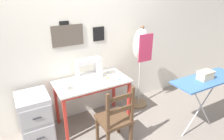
# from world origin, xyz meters

# --- Properties ---
(ground_plane) EXTENTS (14.00, 14.00, 0.00)m
(ground_plane) POSITION_xyz_m (0.00, 0.00, 0.00)
(ground_plane) COLOR gray
(wall_back) EXTENTS (10.00, 0.07, 2.55)m
(wall_back) POSITION_xyz_m (-0.00, 0.62, 1.28)
(wall_back) COLOR silver
(wall_back) RESTS_ON ground_plane
(sewing_table) EXTENTS (1.08, 0.56, 0.72)m
(sewing_table) POSITION_xyz_m (0.00, 0.26, 0.63)
(sewing_table) COLOR silver
(sewing_table) RESTS_ON ground_plane
(sewing_machine) EXTENTS (0.40, 0.16, 0.34)m
(sewing_machine) POSITION_xyz_m (0.02, 0.38, 0.87)
(sewing_machine) COLOR white
(sewing_machine) RESTS_ON sewing_table
(fabric_bowl) EXTENTS (0.12, 0.12, 0.06)m
(fabric_bowl) POSITION_xyz_m (-0.41, 0.22, 0.75)
(fabric_bowl) COLOR silver
(fabric_bowl) RESTS_ON sewing_table
(scissors) EXTENTS (0.13, 0.07, 0.01)m
(scissors) POSITION_xyz_m (0.40, 0.12, 0.73)
(scissors) COLOR silver
(scissors) RESTS_ON sewing_table
(thread_spool_near_machine) EXTENTS (0.04, 0.04, 0.04)m
(thread_spool_near_machine) POSITION_xyz_m (0.24, 0.24, 0.74)
(thread_spool_near_machine) COLOR orange
(thread_spool_near_machine) RESTS_ON sewing_table
(thread_spool_mid_table) EXTENTS (0.04, 0.04, 0.04)m
(thread_spool_mid_table) POSITION_xyz_m (0.28, 0.34, 0.74)
(thread_spool_mid_table) COLOR silver
(thread_spool_mid_table) RESTS_ON sewing_table
(wooden_chair) EXTENTS (0.40, 0.38, 0.91)m
(wooden_chair) POSITION_xyz_m (0.04, -0.33, 0.42)
(wooden_chair) COLOR #513823
(wooden_chair) RESTS_ON ground_plane
(filing_cabinet) EXTENTS (0.40, 0.47, 0.71)m
(filing_cabinet) POSITION_xyz_m (-0.84, 0.29, 0.35)
(filing_cabinet) COLOR #B7B7BC
(filing_cabinet) RESTS_ON ground_plane
(dress_form) EXTENTS (0.32, 0.32, 1.44)m
(dress_form) POSITION_xyz_m (0.92, 0.34, 1.04)
(dress_form) COLOR #846647
(dress_form) RESTS_ON ground_plane
(ironing_board) EXTENTS (1.01, 0.37, 0.86)m
(ironing_board) POSITION_xyz_m (1.28, -0.66, 0.81)
(ironing_board) COLOR #3D6BAD
(ironing_board) RESTS_ON ground_plane
(storage_box) EXTENTS (0.21, 0.14, 0.12)m
(storage_box) POSITION_xyz_m (1.25, -0.65, 0.92)
(storage_box) COLOR beige
(storage_box) RESTS_ON ironing_board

